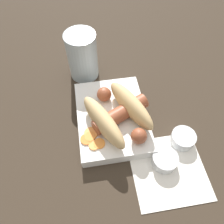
{
  "coord_description": "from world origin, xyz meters",
  "views": [
    {
      "loc": [
        0.28,
        -0.04,
        0.46
      ],
      "look_at": [
        0.0,
        0.0,
        0.04
      ],
      "focal_mm": 35.0,
      "sensor_mm": 36.0,
      "label": 1
    }
  ],
  "objects_px": {
    "drink_glass": "(82,56)",
    "bread_roll": "(117,113)",
    "food_tray": "(112,118)",
    "condiment_cup_near": "(164,160)",
    "condiment_cup_far": "(183,139)",
    "sausage": "(120,114)"
  },
  "relations": [
    {
      "from": "drink_glass",
      "to": "bread_roll",
      "type": "bearing_deg",
      "value": 17.94
    },
    {
      "from": "food_tray",
      "to": "bread_roll",
      "type": "height_order",
      "value": "bread_roll"
    },
    {
      "from": "condiment_cup_near",
      "to": "drink_glass",
      "type": "distance_m",
      "value": 0.33
    },
    {
      "from": "food_tray",
      "to": "condiment_cup_near",
      "type": "bearing_deg",
      "value": 37.53
    },
    {
      "from": "bread_roll",
      "to": "drink_glass",
      "type": "bearing_deg",
      "value": -162.06
    },
    {
      "from": "condiment_cup_far",
      "to": "drink_glass",
      "type": "bearing_deg",
      "value": -141.22
    },
    {
      "from": "bread_roll",
      "to": "food_tray",
      "type": "bearing_deg",
      "value": -151.31
    },
    {
      "from": "bread_roll",
      "to": "condiment_cup_near",
      "type": "height_order",
      "value": "bread_roll"
    },
    {
      "from": "food_tray",
      "to": "bread_roll",
      "type": "distance_m",
      "value": 0.05
    },
    {
      "from": "bread_roll",
      "to": "condiment_cup_far",
      "type": "bearing_deg",
      "value": 65.86
    },
    {
      "from": "condiment_cup_near",
      "to": "drink_glass",
      "type": "bearing_deg",
      "value": -153.58
    },
    {
      "from": "condiment_cup_near",
      "to": "condiment_cup_far",
      "type": "bearing_deg",
      "value": 127.53
    },
    {
      "from": "food_tray",
      "to": "drink_glass",
      "type": "height_order",
      "value": "drink_glass"
    },
    {
      "from": "condiment_cup_near",
      "to": "condiment_cup_far",
      "type": "height_order",
      "value": "same"
    },
    {
      "from": "condiment_cup_far",
      "to": "drink_glass",
      "type": "height_order",
      "value": "drink_glass"
    },
    {
      "from": "sausage",
      "to": "condiment_cup_near",
      "type": "distance_m",
      "value": 0.14
    },
    {
      "from": "condiment_cup_far",
      "to": "drink_glass",
      "type": "distance_m",
      "value": 0.33
    },
    {
      "from": "food_tray",
      "to": "condiment_cup_near",
      "type": "height_order",
      "value": "food_tray"
    },
    {
      "from": "sausage",
      "to": "food_tray",
      "type": "bearing_deg",
      "value": -126.71
    },
    {
      "from": "food_tray",
      "to": "bread_roll",
      "type": "bearing_deg",
      "value": 28.69
    },
    {
      "from": "bread_roll",
      "to": "drink_glass",
      "type": "relative_size",
      "value": 1.42
    },
    {
      "from": "condiment_cup_near",
      "to": "condiment_cup_far",
      "type": "xyz_separation_m",
      "value": [
        -0.04,
        0.06,
        0.0
      ]
    }
  ]
}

